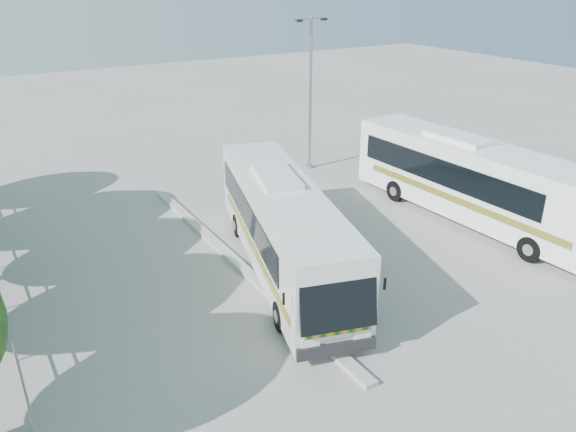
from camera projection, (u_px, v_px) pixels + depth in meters
ground at (317, 269)px, 20.27m from camera, size 100.00×100.00×0.00m
kerb_divider at (235, 261)px, 20.72m from camera, size 0.40×16.00×0.15m
coach_main at (283, 226)px, 19.62m from camera, size 5.24×11.49×3.14m
coach_adjacent at (473, 180)px, 23.60m from camera, size 2.87×12.08×3.33m
lamppost at (310, 87)px, 28.93m from camera, size 1.94×0.38×7.92m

